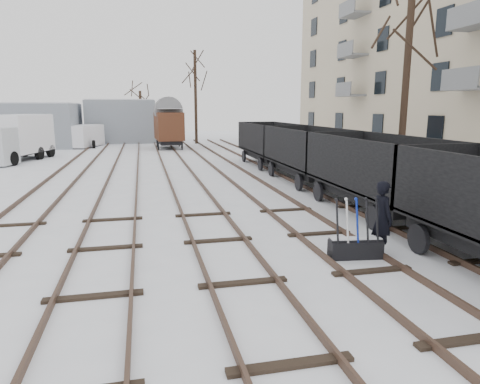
% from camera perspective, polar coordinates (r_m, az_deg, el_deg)
% --- Properties ---
extents(ground, '(120.00, 120.00, 0.00)m').
position_cam_1_polar(ground, '(9.22, 0.40, -12.18)').
color(ground, white).
rests_on(ground, ground).
extents(tracks, '(13.90, 52.00, 0.16)m').
position_cam_1_polar(tracks, '(22.29, -7.69, 1.85)').
color(tracks, black).
rests_on(tracks, ground).
extents(shed_left, '(10.00, 8.00, 4.10)m').
position_cam_1_polar(shed_left, '(45.63, -27.15, 7.97)').
color(shed_left, gray).
rests_on(shed_left, ground).
extents(shed_right, '(7.00, 6.00, 4.50)m').
position_cam_1_polar(shed_right, '(48.30, -15.49, 9.13)').
color(shed_right, gray).
rests_on(shed_right, ground).
extents(ground_frame, '(1.34, 0.58, 1.49)m').
position_cam_1_polar(ground_frame, '(11.01, 15.14, -7.06)').
color(ground_frame, black).
rests_on(ground_frame, ground).
extents(worker, '(0.46, 0.69, 1.89)m').
position_cam_1_polar(worker, '(11.28, 18.45, -3.32)').
color(worker, black).
rests_on(worker, ground).
extents(freight_wagon_b, '(2.63, 6.57, 2.68)m').
position_cam_1_polar(freight_wagon_b, '(15.83, 17.48, 1.10)').
color(freight_wagon_b, black).
rests_on(freight_wagon_b, ground).
extents(freight_wagon_c, '(2.63, 6.57, 2.68)m').
position_cam_1_polar(freight_wagon_c, '(21.53, 8.92, 4.04)').
color(freight_wagon_c, black).
rests_on(freight_wagon_c, ground).
extents(freight_wagon_d, '(2.63, 6.57, 2.68)m').
position_cam_1_polar(freight_wagon_d, '(27.54, 3.99, 5.69)').
color(freight_wagon_d, black).
rests_on(freight_wagon_d, ground).
extents(box_van_wagon, '(2.72, 4.81, 3.58)m').
position_cam_1_polar(box_van_wagon, '(39.60, -9.50, 8.78)').
color(box_van_wagon, black).
rests_on(box_van_wagon, ground).
extents(lorry, '(3.51, 7.30, 3.18)m').
position_cam_1_polar(lorry, '(33.33, -27.67, 6.46)').
color(lorry, black).
rests_on(lorry, ground).
extents(panel_van, '(3.34, 5.04, 2.05)m').
position_cam_1_polar(panel_van, '(42.85, -20.06, 7.07)').
color(panel_van, white).
rests_on(panel_van, ground).
extents(tree_near, '(0.30, 0.30, 8.27)m').
position_cam_1_polar(tree_near, '(19.69, 21.12, 11.85)').
color(tree_near, black).
rests_on(tree_near, ground).
extents(tree_far_left, '(0.30, 0.30, 5.49)m').
position_cam_1_polar(tree_far_left, '(50.25, -13.06, 9.88)').
color(tree_far_left, black).
rests_on(tree_far_left, ground).
extents(tree_far_right, '(0.30, 0.30, 9.27)m').
position_cam_1_polar(tree_far_right, '(44.56, -5.94, 12.40)').
color(tree_far_right, black).
rests_on(tree_far_right, ground).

